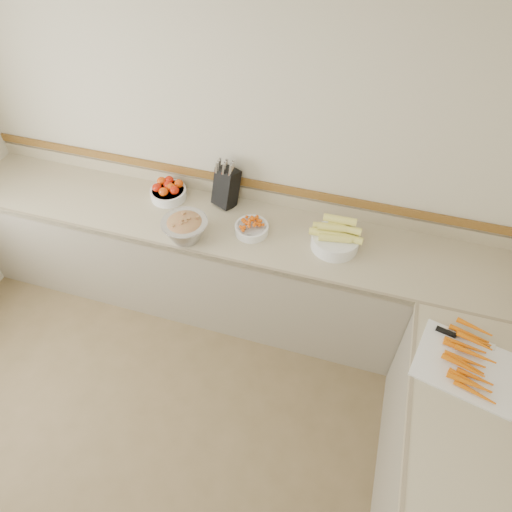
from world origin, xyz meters
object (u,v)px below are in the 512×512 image
(corn_bowl, at_px, (336,238))
(tomato_bowl, at_px, (168,191))
(cherry_tomato_bowl, at_px, (252,228))
(rhubarb_bowl, at_px, (185,228))
(knife_block, at_px, (226,186))
(cutting_board, at_px, (467,362))

(corn_bowl, bearing_deg, tomato_bowl, 173.14)
(cherry_tomato_bowl, distance_m, rhubarb_bowl, 0.45)
(tomato_bowl, relative_size, rhubarb_bowl, 0.86)
(knife_block, relative_size, cherry_tomato_bowl, 1.59)
(corn_bowl, bearing_deg, knife_block, 165.46)
(corn_bowl, distance_m, rhubarb_bowl, 1.00)
(cutting_board, bearing_deg, corn_bowl, 140.80)
(knife_block, relative_size, tomato_bowl, 1.38)
(tomato_bowl, bearing_deg, corn_bowl, -6.86)
(rhubarb_bowl, relative_size, cutting_board, 0.53)
(corn_bowl, height_order, rhubarb_bowl, corn_bowl)
(tomato_bowl, height_order, rhubarb_bowl, rhubarb_bowl)
(knife_block, height_order, tomato_bowl, knife_block)
(cherry_tomato_bowl, bearing_deg, tomato_bowl, 165.24)
(cutting_board, bearing_deg, rhubarb_bowl, 165.55)
(cherry_tomato_bowl, xyz_separation_m, cutting_board, (1.41, -0.65, -0.02))
(rhubarb_bowl, bearing_deg, cherry_tomato_bowl, 23.74)
(cutting_board, bearing_deg, knife_block, 151.78)
(cherry_tomato_bowl, relative_size, rhubarb_bowl, 0.74)
(knife_block, height_order, cherry_tomato_bowl, knife_block)
(knife_block, bearing_deg, tomato_bowl, -171.60)
(corn_bowl, relative_size, cutting_board, 0.60)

